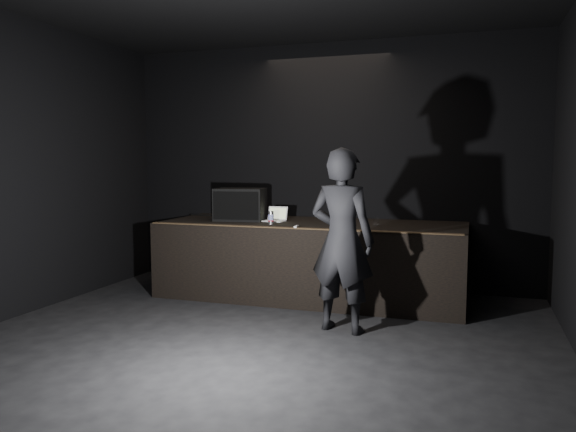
% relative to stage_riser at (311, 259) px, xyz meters
% --- Properties ---
extents(ground, '(7.00, 7.00, 0.00)m').
position_rel_stage_riser_xyz_m(ground, '(0.00, -2.73, -0.50)').
color(ground, black).
rests_on(ground, ground).
extents(room_walls, '(6.10, 7.10, 3.52)m').
position_rel_stage_riser_xyz_m(room_walls, '(0.00, -2.73, 1.52)').
color(room_walls, black).
rests_on(room_walls, ground).
extents(stage_riser, '(4.00, 1.50, 1.00)m').
position_rel_stage_riser_xyz_m(stage_riser, '(0.00, 0.00, 0.00)').
color(stage_riser, black).
rests_on(stage_riser, ground).
extents(riser_lip, '(3.92, 0.10, 0.01)m').
position_rel_stage_riser_xyz_m(riser_lip, '(0.00, -0.71, 0.51)').
color(riser_lip, brown).
rests_on(riser_lip, stage_riser).
extents(stage_monitor, '(0.72, 0.57, 0.44)m').
position_rel_stage_riser_xyz_m(stage_monitor, '(-1.01, -0.05, 0.72)').
color(stage_monitor, black).
rests_on(stage_monitor, stage_riser).
extents(cable, '(0.89, 0.10, 0.02)m').
position_rel_stage_riser_xyz_m(cable, '(-1.57, 0.37, 0.51)').
color(cable, black).
rests_on(cable, stage_riser).
extents(laptop, '(0.31, 0.28, 0.20)m').
position_rel_stage_riser_xyz_m(laptop, '(-0.51, 0.00, 0.55)').
color(laptop, silver).
rests_on(laptop, stage_riser).
extents(beer_can, '(0.07, 0.07, 0.17)m').
position_rel_stage_riser_xyz_m(beer_can, '(-0.44, -0.38, 0.59)').
color(beer_can, silver).
rests_on(beer_can, stage_riser).
extents(plastic_cup, '(0.08, 0.08, 0.10)m').
position_rel_stage_riser_xyz_m(plastic_cup, '(0.88, -0.08, 0.55)').
color(plastic_cup, white).
rests_on(plastic_cup, stage_riser).
extents(wii_remote, '(0.05, 0.15, 0.03)m').
position_rel_stage_riser_xyz_m(wii_remote, '(-0.01, -0.65, 0.51)').
color(wii_remote, silver).
rests_on(wii_remote, stage_riser).
extents(person, '(0.79, 0.60, 1.95)m').
position_rel_stage_riser_xyz_m(person, '(0.73, -1.40, 0.48)').
color(person, black).
rests_on(person, ground).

